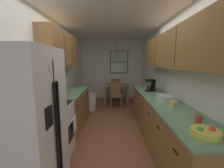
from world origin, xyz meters
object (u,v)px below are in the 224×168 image
Objects in this scene: fruit_bowl at (205,132)px; coffee_maker at (151,85)px; microwave_over_range at (39,57)px; trash_bin at (91,102)px; mug_spare at (198,119)px; table_serving_bowl at (117,84)px; dining_chair_near at (116,94)px; mug_by_coffeemaker at (173,104)px; stove_range at (52,130)px; dining_chair_far at (116,88)px; dining_table at (116,88)px; refrigerator at (26,126)px; storage_canister at (60,93)px; dish_rack at (167,98)px.

coffee_maker is at bearing 88.98° from fruit_bowl.
trash_bin is (0.41, 2.40, -1.40)m from microwave_over_range.
trash_bin is 5.22× the size of mug_spare.
dining_chair_near is at bearing -94.17° from table_serving_bowl.
mug_by_coffeemaker is at bearing 95.64° from mug_spare.
coffee_maker is at bearing 31.37° from stove_range.
mug_spare is (2.04, -0.68, 0.48)m from stove_range.
dining_chair_far is at bearing 72.98° from stove_range.
stove_range is 3.49m from dining_table.
refrigerator is 8.76× the size of storage_canister.
dining_table is at bearing 111.34° from coffee_maker.
stove_range reaches higher than dining_chair_far.
dining_chair_near is at bearing 106.62° from mug_by_coffeemaker.
storage_canister is 0.75× the size of fruit_bowl.
refrigerator reaches higher than table_serving_bowl.
refrigerator is at bearing 173.23° from fruit_bowl.
dining_chair_near is at bearing -93.22° from dining_table.
stove_range is 2.04m from mug_by_coffeemaker.
dining_table is 4.33m from fruit_bowl.
trash_bin is (-0.88, -0.89, -0.32)m from dining_table.
storage_canister reaches higher than dish_rack.
dining_table is 3.11× the size of coffee_maker.
dining_chair_far is at bearing 103.72° from dish_rack.
mug_by_coffeemaker is at bearing -73.38° from dining_chair_near.
fruit_bowl is 4.35m from table_serving_bowl.
dining_table is at bearing 106.51° from dish_rack.
mug_by_coffeemaker reaches higher than dining_chair_far.
stove_range is at bearing -107.02° from dining_chair_far.
dining_chair_near is at bearing 110.91° from dish_rack.
dining_table is 3.38× the size of fruit_bowl.
fruit_bowl is at bearing -79.67° from dining_table.
dining_table is at bearing 68.67° from microwave_over_range.
dining_chair_far is at bearing 76.09° from refrigerator.
mug_by_coffeemaker is (2.09, -0.10, -0.73)m from microwave_over_range.
mug_spare is at bearing -30.06° from storage_canister.
fruit_bowl is at bearing -63.84° from trash_bin.
mug_by_coffeemaker is at bearing -56.10° from trash_bin.
fruit_bowl is at bearing -81.04° from dining_chair_far.
refrigerator is 11.01× the size of table_serving_bowl.
table_serving_bowl is (1.30, 3.32, -0.92)m from microwave_over_range.
dish_rack reaches higher than table_serving_bowl.
dining_chair_near is 3.78m from fruit_bowl.
microwave_over_range reaches higher than coffee_maker.
table_serving_bowl is at bearing 69.97° from dining_table.
microwave_over_range is 2.30m from dish_rack.
storage_canister is 2.06m from dish_rack.
mug_by_coffeemaker is at bearing 87.74° from fruit_bowl.
dining_table is at bearing 67.14° from storage_canister.
stove_range is 3.77× the size of coffee_maker.
fruit_bowl is (1.95, -1.46, -0.07)m from storage_canister.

